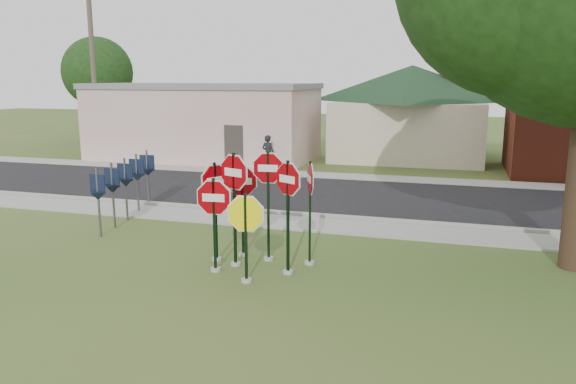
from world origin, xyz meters
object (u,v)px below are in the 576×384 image
(stop_sign_center, at_px, (234,191))
(stop_sign_left, at_px, (214,212))
(utility_pole_near, at_px, (93,69))
(pedestrian, at_px, (268,154))
(stop_sign_yellow, at_px, (246,227))

(stop_sign_center, bearing_deg, stop_sign_left, -119.33)
(stop_sign_center, distance_m, utility_pole_near, 19.75)
(utility_pole_near, relative_size, pedestrian, 5.28)
(stop_sign_center, distance_m, pedestrian, 13.38)
(pedestrian, bearing_deg, utility_pole_near, 7.57)
(utility_pole_near, bearing_deg, pedestrian, -5.90)
(stop_sign_yellow, relative_size, stop_sign_left, 0.91)
(stop_sign_center, distance_m, stop_sign_left, 0.73)
(stop_sign_yellow, relative_size, pedestrian, 1.19)
(stop_sign_yellow, distance_m, stop_sign_left, 1.07)
(pedestrian, bearing_deg, stop_sign_center, 118.97)
(stop_sign_left, bearing_deg, utility_pole_near, 132.80)
(utility_pole_near, distance_m, pedestrian, 10.91)
(stop_sign_yellow, height_order, pedestrian, stop_sign_yellow)
(stop_sign_left, distance_m, pedestrian, 13.80)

